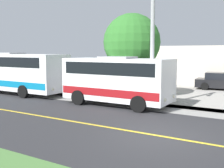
{
  "coord_description": "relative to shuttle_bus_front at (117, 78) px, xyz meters",
  "views": [
    {
      "loc": [
        9.68,
        3.67,
        3.24
      ],
      "look_at": [
        -3.5,
        -4.25,
        1.4
      ],
      "focal_mm": 43.87,
      "sensor_mm": 36.0,
      "label": 1
    }
  ],
  "objects": [
    {
      "name": "road_surface",
      "position": [
        4.57,
        4.5,
        -1.61
      ],
      "size": [
        8.0,
        100.0,
        0.01
      ],
      "primitive_type": "cube",
      "color": "#28282B",
      "rests_on": "ground"
    },
    {
      "name": "street_light_pole",
      "position": [
        -0.3,
        2.04,
        2.5
      ],
      "size": [
        1.97,
        0.24,
        7.42
      ],
      "color": "#9E9EA3",
      "rests_on": "ground"
    },
    {
      "name": "transit_bus_rear",
      "position": [
        -0.01,
        -10.51,
        0.11
      ],
      "size": [
        2.79,
        11.88,
        3.15
      ],
      "color": "white",
      "rests_on": "ground"
    },
    {
      "name": "road_centre_line",
      "position": [
        4.57,
        4.5,
        -1.61
      ],
      "size": [
        0.16,
        100.0,
        0.0
      ],
      "primitive_type": "cube",
      "color": "gold",
      "rests_on": "ground"
    },
    {
      "name": "tree_curbside",
      "position": [
        -2.83,
        -0.49,
        2.25
      ],
      "size": [
        3.94,
        3.94,
        5.85
      ],
      "color": "brown",
      "rests_on": "ground"
    },
    {
      "name": "sidewalk",
      "position": [
        -0.63,
        4.5,
        -1.61
      ],
      "size": [
        2.4,
        100.0,
        0.01
      ],
      "primitive_type": "cube",
      "color": "gray",
      "rests_on": "ground"
    },
    {
      "name": "ground_plane",
      "position": [
        4.57,
        4.5,
        -1.61
      ],
      "size": [
        120.0,
        120.0,
        0.0
      ],
      "primitive_type": "plane",
      "color": "#477238"
    },
    {
      "name": "shuttle_bus_front",
      "position": [
        0.0,
        0.0,
        0.0
      ],
      "size": [
        2.78,
        6.63,
        2.94
      ],
      "color": "white",
      "rests_on": "ground"
    },
    {
      "name": "parked_car_near",
      "position": [
        -10.33,
        4.36,
        -0.93
      ],
      "size": [
        2.26,
        4.52,
        1.45
      ],
      "color": "black",
      "rests_on": "ground"
    }
  ]
}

